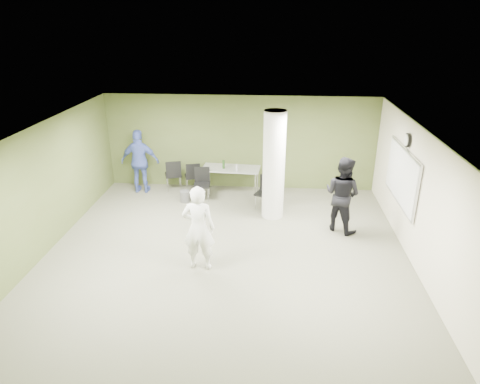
# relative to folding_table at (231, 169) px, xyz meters

# --- Properties ---
(floor) EXTENTS (8.00, 8.00, 0.00)m
(floor) POSITION_rel_folding_table_xyz_m (0.24, -3.46, -0.74)
(floor) COLOR #5B5A48
(floor) RESTS_ON ground
(ceiling) EXTENTS (8.00, 8.00, 0.00)m
(ceiling) POSITION_rel_folding_table_xyz_m (0.24, -3.46, 2.06)
(ceiling) COLOR white
(ceiling) RESTS_ON wall_back
(wall_back) EXTENTS (8.00, 2.80, 0.02)m
(wall_back) POSITION_rel_folding_table_xyz_m (0.24, 0.54, 0.66)
(wall_back) COLOR #4E5A2A
(wall_back) RESTS_ON floor
(wall_left) EXTENTS (0.02, 8.00, 2.80)m
(wall_left) POSITION_rel_folding_table_xyz_m (-3.76, -3.46, 0.66)
(wall_left) COLOR #4E5A2A
(wall_left) RESTS_ON floor
(wall_right_cream) EXTENTS (0.02, 8.00, 2.80)m
(wall_right_cream) POSITION_rel_folding_table_xyz_m (4.24, -3.46, 0.66)
(wall_right_cream) COLOR beige
(wall_right_cream) RESTS_ON floor
(column) EXTENTS (0.56, 0.56, 2.80)m
(column) POSITION_rel_folding_table_xyz_m (1.24, -1.46, 0.66)
(column) COLOR silver
(column) RESTS_ON floor
(whiteboard) EXTENTS (0.05, 2.30, 1.30)m
(whiteboard) POSITION_rel_folding_table_xyz_m (4.16, -2.26, 0.76)
(whiteboard) COLOR silver
(whiteboard) RESTS_ON wall_right_cream
(wall_clock) EXTENTS (0.06, 0.32, 0.32)m
(wall_clock) POSITION_rel_folding_table_xyz_m (4.16, -2.26, 1.61)
(wall_clock) COLOR black
(wall_clock) RESTS_ON wall_right_cream
(folding_table) EXTENTS (1.71, 0.83, 1.04)m
(folding_table) POSITION_rel_folding_table_xyz_m (0.00, 0.00, 0.00)
(folding_table) COLOR gray
(folding_table) RESTS_ON floor
(wastebasket) EXTENTS (0.28, 0.28, 0.32)m
(wastebasket) POSITION_rel_folding_table_xyz_m (-1.24, -0.73, -0.58)
(wastebasket) COLOR #4C4C4C
(wastebasket) RESTS_ON floor
(chair_back_left) EXTENTS (0.59, 0.59, 0.94)m
(chair_back_left) POSITION_rel_folding_table_xyz_m (-1.74, 0.11, -0.19)
(chair_back_left) COLOR black
(chair_back_left) RESTS_ON floor
(chair_back_right) EXTENTS (0.55, 0.55, 0.88)m
(chair_back_right) POSITION_rel_folding_table_xyz_m (-1.15, 0.11, -0.23)
(chair_back_right) COLOR black
(chair_back_right) RESTS_ON floor
(chair_table_left) EXTENTS (0.49, 0.49, 0.91)m
(chair_table_left) POSITION_rel_folding_table_xyz_m (-0.79, -0.44, -0.21)
(chair_table_left) COLOR black
(chair_table_left) RESTS_ON floor
(chair_table_right) EXTENTS (0.58, 0.58, 0.89)m
(chair_table_right) POSITION_rel_folding_table_xyz_m (1.04, -0.93, -0.22)
(chair_table_right) COLOR black
(chair_table_right) RESTS_ON floor
(woman_white) EXTENTS (0.68, 0.46, 1.83)m
(woman_white) POSITION_rel_folding_table_xyz_m (-0.26, -4.07, 0.17)
(woman_white) COLOR white
(woman_white) RESTS_ON floor
(man_black) EXTENTS (1.15, 1.12, 1.87)m
(man_black) POSITION_rel_folding_table_xyz_m (2.89, -2.10, 0.19)
(man_black) COLOR black
(man_black) RESTS_ON floor
(man_blue) EXTENTS (1.12, 0.48, 1.89)m
(man_blue) POSITION_rel_folding_table_xyz_m (-2.65, -0.09, 0.20)
(man_blue) COLOR #4558AB
(man_blue) RESTS_ON floor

